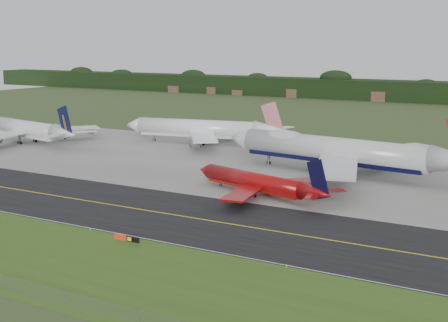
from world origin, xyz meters
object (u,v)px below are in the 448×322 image
jet_navy_gold (27,129)px  jet_star_tail (204,129)px  jet_red_737 (260,183)px  taxiway_sign (127,238)px  jet_ba_747 (341,151)px

jet_navy_gold → jet_star_tail: jet_star_tail is taller
jet_red_737 → jet_navy_gold: size_ratio=0.70×
jet_navy_gold → jet_red_737: bearing=-15.1°
jet_red_737 → jet_navy_gold: jet_navy_gold is taller
jet_red_737 → taxiway_sign: jet_red_737 is taller
jet_navy_gold → taxiway_sign: (100.41, -71.42, -3.60)m
jet_red_737 → jet_ba_747: bearing=75.3°
jet_red_737 → taxiway_sign: 43.39m
jet_ba_747 → jet_red_737: jet_ba_747 is taller
jet_ba_747 → taxiway_sign: (-12.22, -74.33, -5.07)m
jet_navy_gold → taxiway_sign: size_ratio=10.95×
jet_navy_gold → jet_ba_747: bearing=1.5°
jet_ba_747 → jet_star_tail: size_ratio=1.25×
jet_ba_747 → taxiway_sign: 75.50m
jet_red_737 → jet_star_tail: size_ratio=0.67×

